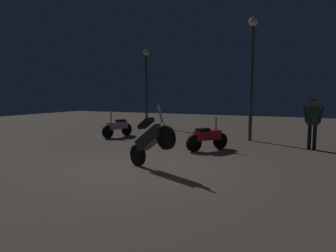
{
  "coord_description": "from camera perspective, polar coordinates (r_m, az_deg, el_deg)",
  "views": [
    {
      "loc": [
        3.61,
        -6.46,
        1.87
      ],
      "look_at": [
        0.18,
        0.91,
        1.0
      ],
      "focal_mm": 31.56,
      "sensor_mm": 36.0,
      "label": 1
    }
  ],
  "objects": [
    {
      "name": "ground_plane",
      "position": [
        7.63,
        -4.18,
        -8.09
      ],
      "size": [
        40.0,
        40.0,
        0.0
      ],
      "primitive_type": "plane",
      "color": "#756656"
    },
    {
      "name": "motorcycle_black_foreground",
      "position": [
        7.32,
        -3.32,
        -2.74
      ],
      "size": [
        1.58,
        0.72,
        1.63
      ],
      "rotation": [
        0.0,
        0.0,
        -0.39
      ],
      "color": "black",
      "rests_on": "ground_plane"
    },
    {
      "name": "motorcycle_red_parked_left",
      "position": [
        9.97,
        7.62,
        -2.21
      ],
      "size": [
        1.04,
        1.41,
        1.11
      ],
      "rotation": [
        0.0,
        0.0,
        0.95
      ],
      "color": "black",
      "rests_on": "ground_plane"
    },
    {
      "name": "motorcycle_pink_parked_right",
      "position": [
        13.24,
        -9.71,
        -0.19
      ],
      "size": [
        0.52,
        1.63,
        1.11
      ],
      "rotation": [
        0.0,
        0.0,
        4.47
      ],
      "color": "black",
      "rests_on": "ground_plane"
    },
    {
      "name": "person_rider_beside",
      "position": [
        11.1,
        26.19,
        1.23
      ],
      "size": [
        0.67,
        0.28,
        1.75
      ],
      "rotation": [
        0.0,
        0.0,
        1.46
      ],
      "color": "black",
      "rests_on": "ground_plane"
    },
    {
      "name": "streetlamp_near",
      "position": [
        12.45,
        15.92,
        11.62
      ],
      "size": [
        0.36,
        0.36,
        4.89
      ],
      "color": "#38383D",
      "rests_on": "ground_plane"
    },
    {
      "name": "streetlamp_far",
      "position": [
        17.61,
        -4.22,
        9.41
      ],
      "size": [
        0.36,
        0.36,
        4.49
      ],
      "color": "#38383D",
      "rests_on": "ground_plane"
    }
  ]
}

